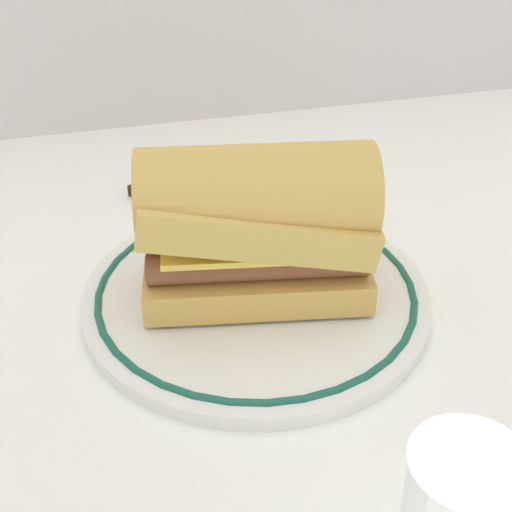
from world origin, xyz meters
name	(u,v)px	position (x,y,z in m)	size (l,w,h in m)	color
ground_plane	(227,294)	(0.00, 0.00, 0.00)	(1.50, 1.50, 0.00)	white
plate	(256,294)	(0.02, -0.02, 0.01)	(0.28, 0.28, 0.01)	white
sausage_sandwich	(256,222)	(0.02, -0.02, 0.08)	(0.19, 0.12, 0.12)	#D7A853
butter_knife	(181,174)	(0.00, 0.22, 0.00)	(0.15, 0.09, 0.01)	silver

